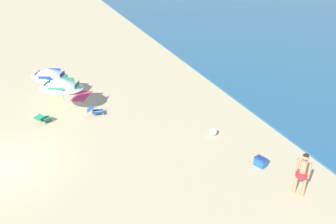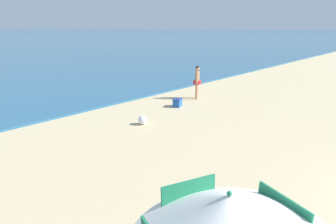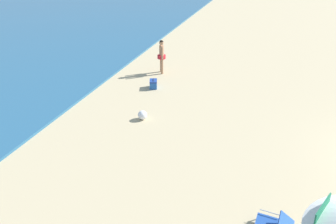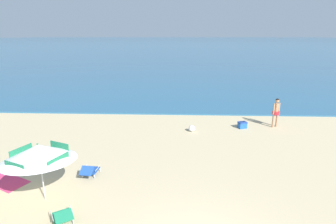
{
  "view_description": "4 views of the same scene",
  "coord_description": "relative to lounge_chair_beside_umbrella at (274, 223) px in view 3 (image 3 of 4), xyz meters",
  "views": [
    {
      "loc": [
        13.02,
        3.07,
        7.99
      ],
      "look_at": [
        -1.31,
        7.93,
        0.83
      ],
      "focal_mm": 34.13,
      "sensor_mm": 36.0,
      "label": 1
    },
    {
      "loc": [
        -7.61,
        1.44,
        3.82
      ],
      "look_at": [
        0.67,
        8.71,
        0.66
      ],
      "focal_mm": 31.8,
      "sensor_mm": 36.0,
      "label": 2
    },
    {
      "loc": [
        -10.55,
        4.96,
        6.59
      ],
      "look_at": [
        -1.04,
        8.22,
        1.29
      ],
      "focal_mm": 35.82,
      "sensor_mm": 36.0,
      "label": 3
    },
    {
      "loc": [
        -0.45,
        -4.92,
        5.45
      ],
      "look_at": [
        -1.01,
        8.69,
        1.5
      ],
      "focal_mm": 28.29,
      "sensor_mm": 36.0,
      "label": 4
    }
  ],
  "objects": [
    {
      "name": "cooler_box",
      "position": [
        7.41,
        6.09,
        -0.07
      ],
      "size": [
        0.58,
        0.5,
        0.43
      ],
      "color": "#1E56A8",
      "rests_on": "ground"
    },
    {
      "name": "lounge_chair_beside_umbrella",
      "position": [
        0.0,
        0.0,
        0.0
      ],
      "size": [
        0.63,
        0.94,
        0.52
      ],
      "color": "#1E4799",
      "rests_on": "ground"
    },
    {
      "name": "beach_ball",
      "position": [
        4.31,
        5.36,
        -0.08
      ],
      "size": [
        0.38,
        0.38,
        0.38
      ],
      "primitive_type": "sphere",
      "color": "white",
      "rests_on": "ground"
    },
    {
      "name": "person_standing_near_shore",
      "position": [
        9.46,
        6.4,
        0.77
      ],
      "size": [
        0.48,
        0.44,
        1.8
      ],
      "color": "tan",
      "rests_on": "ground"
    }
  ]
}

